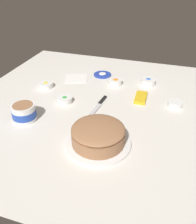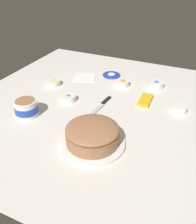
{
  "view_description": "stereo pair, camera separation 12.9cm",
  "coord_description": "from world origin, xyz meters",
  "px_view_note": "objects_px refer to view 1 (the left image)",
  "views": [
    {
      "loc": [
        -1.14,
        -0.37,
        0.73
      ],
      "look_at": [
        -0.11,
        -0.04,
        0.04
      ],
      "focal_mm": 39.33,
      "sensor_mm": 36.0,
      "label": 1
    },
    {
      "loc": [
        -1.1,
        -0.49,
        0.73
      ],
      "look_at": [
        -0.11,
        -0.04,
        0.04
      ],
      "focal_mm": 39.33,
      "sensor_mm": 36.0,
      "label": 2
    }
  ],
  "objects_px": {
    "sprinkle_bowl_blue": "(148,81)",
    "sprinkle_bowl_orange": "(115,82)",
    "candy_box_lower": "(141,98)",
    "frosting_tub": "(24,112)",
    "frosted_cake": "(98,136)",
    "paper_napkin": "(76,78)",
    "sprinkle_bowl_pink": "(175,104)",
    "frosting_tub_lid": "(102,75)",
    "spreading_knife": "(99,104)",
    "sprinkle_bowl_green": "(65,99)",
    "sprinkle_bowl_yellow": "(46,85)"
  },
  "relations": [
    {
      "from": "spreading_knife",
      "to": "sprinkle_bowl_orange",
      "type": "relative_size",
      "value": 2.67
    },
    {
      "from": "frosting_tub_lid",
      "to": "spreading_knife",
      "type": "relative_size",
      "value": 0.53
    },
    {
      "from": "frosting_tub",
      "to": "sprinkle_bowl_orange",
      "type": "distance_m",
      "value": 0.65
    },
    {
      "from": "candy_box_lower",
      "to": "sprinkle_bowl_orange",
      "type": "bearing_deg",
      "value": 50.86
    },
    {
      "from": "sprinkle_bowl_green",
      "to": "candy_box_lower",
      "type": "distance_m",
      "value": 0.45
    },
    {
      "from": "spreading_knife",
      "to": "sprinkle_bowl_blue",
      "type": "height_order",
      "value": "sprinkle_bowl_blue"
    },
    {
      "from": "spreading_knife",
      "to": "candy_box_lower",
      "type": "relative_size",
      "value": 1.67
    },
    {
      "from": "frosting_tub_lid",
      "to": "paper_napkin",
      "type": "bearing_deg",
      "value": 124.04
    },
    {
      "from": "sprinkle_bowl_yellow",
      "to": "sprinkle_bowl_green",
      "type": "distance_m",
      "value": 0.24
    },
    {
      "from": "sprinkle_bowl_pink",
      "to": "paper_napkin",
      "type": "height_order",
      "value": "sprinkle_bowl_pink"
    },
    {
      "from": "frosted_cake",
      "to": "candy_box_lower",
      "type": "relative_size",
      "value": 2.11
    },
    {
      "from": "sprinkle_bowl_blue",
      "to": "candy_box_lower",
      "type": "relative_size",
      "value": 0.69
    },
    {
      "from": "paper_napkin",
      "to": "frosting_tub_lid",
      "type": "bearing_deg",
      "value": -55.96
    },
    {
      "from": "sprinkle_bowl_orange",
      "to": "candy_box_lower",
      "type": "height_order",
      "value": "sprinkle_bowl_orange"
    },
    {
      "from": "spreading_knife",
      "to": "sprinkle_bowl_yellow",
      "type": "relative_size",
      "value": 2.57
    },
    {
      "from": "sprinkle_bowl_orange",
      "to": "paper_napkin",
      "type": "xyz_separation_m",
      "value": [
        0.0,
        0.28,
        -0.02
      ]
    },
    {
      "from": "frosting_tub_lid",
      "to": "paper_napkin",
      "type": "relative_size",
      "value": 0.83
    },
    {
      "from": "frosting_tub_lid",
      "to": "sprinkle_bowl_pink",
      "type": "relative_size",
      "value": 1.51
    },
    {
      "from": "frosted_cake",
      "to": "spreading_knife",
      "type": "height_order",
      "value": "frosted_cake"
    },
    {
      "from": "frosted_cake",
      "to": "candy_box_lower",
      "type": "distance_m",
      "value": 0.49
    },
    {
      "from": "frosting_tub_lid",
      "to": "sprinkle_bowl_blue",
      "type": "height_order",
      "value": "sprinkle_bowl_blue"
    },
    {
      "from": "spreading_knife",
      "to": "paper_napkin",
      "type": "height_order",
      "value": "spreading_knife"
    },
    {
      "from": "sprinkle_bowl_green",
      "to": "sprinkle_bowl_pink",
      "type": "relative_size",
      "value": 1.07
    },
    {
      "from": "sprinkle_bowl_blue",
      "to": "paper_napkin",
      "type": "bearing_deg",
      "value": 97.22
    },
    {
      "from": "sprinkle_bowl_pink",
      "to": "paper_napkin",
      "type": "bearing_deg",
      "value": 75.57
    },
    {
      "from": "frosting_tub",
      "to": "sprinkle_bowl_yellow",
      "type": "xyz_separation_m",
      "value": [
        0.37,
        0.07,
        -0.03
      ]
    },
    {
      "from": "sprinkle_bowl_green",
      "to": "candy_box_lower",
      "type": "xyz_separation_m",
      "value": [
        0.17,
        -0.42,
        -0.01
      ]
    },
    {
      "from": "sprinkle_bowl_blue",
      "to": "sprinkle_bowl_orange",
      "type": "bearing_deg",
      "value": 107.95
    },
    {
      "from": "frosted_cake",
      "to": "paper_napkin",
      "type": "relative_size",
      "value": 2.0
    },
    {
      "from": "frosted_cake",
      "to": "frosting_tub",
      "type": "bearing_deg",
      "value": 80.32
    },
    {
      "from": "sprinkle_bowl_orange",
      "to": "sprinkle_bowl_blue",
      "type": "bearing_deg",
      "value": -72.05
    },
    {
      "from": "spreading_knife",
      "to": "candy_box_lower",
      "type": "xyz_separation_m",
      "value": [
        0.14,
        -0.22,
        0.0
      ]
    },
    {
      "from": "sprinkle_bowl_blue",
      "to": "candy_box_lower",
      "type": "height_order",
      "value": "sprinkle_bowl_blue"
    },
    {
      "from": "frosted_cake",
      "to": "sprinkle_bowl_green",
      "type": "xyz_separation_m",
      "value": [
        0.3,
        0.3,
        -0.03
      ]
    },
    {
      "from": "sprinkle_bowl_yellow",
      "to": "paper_napkin",
      "type": "height_order",
      "value": "sprinkle_bowl_yellow"
    },
    {
      "from": "sprinkle_bowl_blue",
      "to": "paper_napkin",
      "type": "relative_size",
      "value": 0.66
    },
    {
      "from": "sprinkle_bowl_blue",
      "to": "paper_napkin",
      "type": "xyz_separation_m",
      "value": [
        -0.06,
        0.49,
        -0.02
      ]
    },
    {
      "from": "frosting_tub",
      "to": "sprinkle_bowl_pink",
      "type": "height_order",
      "value": "frosting_tub"
    },
    {
      "from": "sprinkle_bowl_green",
      "to": "sprinkle_bowl_orange",
      "type": "relative_size",
      "value": 1.01
    },
    {
      "from": "sprinkle_bowl_yellow",
      "to": "candy_box_lower",
      "type": "height_order",
      "value": "sprinkle_bowl_yellow"
    },
    {
      "from": "candy_box_lower",
      "to": "frosting_tub",
      "type": "bearing_deg",
      "value": 124.4
    },
    {
      "from": "frosting_tub_lid",
      "to": "sprinkle_bowl_yellow",
      "type": "xyz_separation_m",
      "value": [
        -0.29,
        0.3,
        0.01
      ]
    },
    {
      "from": "frosting_tub",
      "to": "sprinkle_bowl_green",
      "type": "relative_size",
      "value": 1.4
    },
    {
      "from": "sprinkle_bowl_orange",
      "to": "candy_box_lower",
      "type": "xyz_separation_m",
      "value": [
        -0.15,
        -0.19,
        -0.01
      ]
    },
    {
      "from": "frosting_tub_lid",
      "to": "frosting_tub",
      "type": "bearing_deg",
      "value": 161.36
    },
    {
      "from": "spreading_knife",
      "to": "paper_napkin",
      "type": "bearing_deg",
      "value": 42.02
    },
    {
      "from": "paper_napkin",
      "to": "frosted_cake",
      "type": "bearing_deg",
      "value": -149.9
    },
    {
      "from": "candy_box_lower",
      "to": "paper_napkin",
      "type": "relative_size",
      "value": 0.95
    },
    {
      "from": "spreading_knife",
      "to": "sprinkle_bowl_orange",
      "type": "bearing_deg",
      "value": -4.48
    },
    {
      "from": "frosting_tub",
      "to": "sprinkle_bowl_orange",
      "type": "xyz_separation_m",
      "value": [
        0.55,
        -0.35,
        -0.03
      ]
    }
  ]
}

